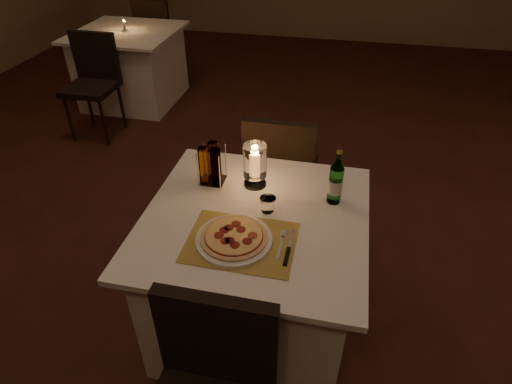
% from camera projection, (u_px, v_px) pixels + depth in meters
% --- Properties ---
extents(floor, '(8.00, 10.00, 0.02)m').
position_uv_depth(floor, '(280.00, 290.00, 2.54)').
color(floor, '#431D15').
rests_on(floor, ground).
extents(main_table, '(1.00, 1.00, 0.74)m').
position_uv_depth(main_table, '(255.00, 273.00, 2.13)').
color(main_table, white).
rests_on(main_table, ground).
extents(chair_far, '(0.42, 0.42, 0.90)m').
position_uv_depth(chair_far, '(280.00, 167.00, 2.59)').
color(chair_far, black).
rests_on(chair_far, ground).
extents(placemat, '(0.45, 0.34, 0.00)m').
position_uv_depth(placemat, '(241.00, 242.00, 1.78)').
color(placemat, '#AA8D3B').
rests_on(placemat, main_table).
extents(plate, '(0.32, 0.32, 0.01)m').
position_uv_depth(plate, '(234.00, 239.00, 1.78)').
color(plate, white).
rests_on(plate, placemat).
extents(pizza, '(0.28, 0.28, 0.02)m').
position_uv_depth(pizza, '(234.00, 236.00, 1.77)').
color(pizza, '#D8B77F').
rests_on(pizza, plate).
extents(fork, '(0.02, 0.18, 0.00)m').
position_uv_depth(fork, '(282.00, 242.00, 1.77)').
color(fork, silver).
rests_on(fork, placemat).
extents(knife, '(0.02, 0.22, 0.01)m').
position_uv_depth(knife, '(288.00, 252.00, 1.72)').
color(knife, black).
rests_on(knife, placemat).
extents(tumbler, '(0.07, 0.07, 0.07)m').
position_uv_depth(tumbler, '(268.00, 204.00, 1.93)').
color(tumbler, white).
rests_on(tumbler, main_table).
extents(water_bottle, '(0.07, 0.07, 0.27)m').
position_uv_depth(water_bottle, '(336.00, 182.00, 1.94)').
color(water_bottle, '#59A65B').
rests_on(water_bottle, main_table).
extents(hurricane_candle, '(0.11, 0.11, 0.22)m').
position_uv_depth(hurricane_candle, '(255.00, 162.00, 2.04)').
color(hurricane_candle, white).
rests_on(hurricane_candle, main_table).
extents(cruet_caddy, '(0.12, 0.12, 0.21)m').
position_uv_depth(cruet_caddy, '(211.00, 166.00, 2.07)').
color(cruet_caddy, white).
rests_on(cruet_caddy, main_table).
extents(neighbor_table_left, '(1.00, 1.00, 0.74)m').
position_uv_depth(neighbor_table_left, '(132.00, 67.00, 4.48)').
color(neighbor_table_left, white).
rests_on(neighbor_table_left, ground).
extents(neighbor_chair_la, '(0.42, 0.42, 0.90)m').
position_uv_depth(neighbor_chair_la, '(93.00, 75.00, 3.82)').
color(neighbor_chair_la, black).
rests_on(neighbor_chair_la, ground).
extents(neighbor_chair_lb, '(0.42, 0.42, 0.90)m').
position_uv_depth(neighbor_chair_lb, '(156.00, 30.00, 4.94)').
color(neighbor_chair_lb, black).
rests_on(neighbor_chair_lb, ground).
extents(neighbor_candle_left, '(0.03, 0.03, 0.11)m').
position_uv_depth(neighbor_candle_left, '(125.00, 26.00, 4.24)').
color(neighbor_candle_left, white).
rests_on(neighbor_candle_left, neighbor_table_left).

